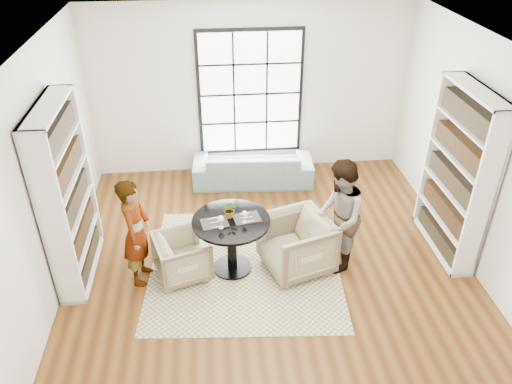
{
  "coord_description": "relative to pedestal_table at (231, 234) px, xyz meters",
  "views": [
    {
      "loc": [
        -0.74,
        -5.21,
        4.52
      ],
      "look_at": [
        -0.16,
        0.4,
        1.04
      ],
      "focal_mm": 35.0,
      "sensor_mm": 36.0,
      "label": 1
    }
  ],
  "objects": [
    {
      "name": "ground",
      "position": [
        0.52,
        -0.1,
        -0.59
      ],
      "size": [
        6.0,
        6.0,
        0.0
      ],
      "primitive_type": "plane",
      "color": "brown"
    },
    {
      "name": "room_shell",
      "position": [
        0.52,
        0.45,
        0.67
      ],
      "size": [
        6.0,
        6.01,
        6.0
      ],
      "color": "silver",
      "rests_on": "ground"
    },
    {
      "name": "rug",
      "position": [
        0.17,
        0.04,
        -0.58
      ],
      "size": [
        2.78,
        2.78,
        0.01
      ],
      "primitive_type": "cube",
      "rotation": [
        0.0,
        0.0,
        -0.08
      ],
      "color": "#C1BC90",
      "rests_on": "ground"
    },
    {
      "name": "pedestal_table",
      "position": [
        0.0,
        0.0,
        0.0
      ],
      "size": [
        1.03,
        1.03,
        0.82
      ],
      "rotation": [
        0.0,
        0.0,
        0.18
      ],
      "color": "black",
      "rests_on": "ground"
    },
    {
      "name": "sofa",
      "position": [
        0.51,
        2.35,
        -0.29
      ],
      "size": [
        2.12,
        0.95,
        0.61
      ],
      "primitive_type": "imported",
      "rotation": [
        0.0,
        0.0,
        3.07
      ],
      "color": "slate",
      "rests_on": "ground"
    },
    {
      "name": "armchair_left",
      "position": [
        -0.66,
        -0.05,
        -0.28
      ],
      "size": [
        0.86,
        0.85,
        0.63
      ],
      "primitive_type": "imported",
      "rotation": [
        0.0,
        0.0,
        1.87
      ],
      "color": "tan",
      "rests_on": "ground"
    },
    {
      "name": "armchair_right",
      "position": [
        0.87,
        -0.05,
        -0.2
      ],
      "size": [
        1.08,
        1.07,
        0.79
      ],
      "primitive_type": "imported",
      "rotation": [
        0.0,
        0.0,
        -1.26
      ],
      "color": "#BDB487",
      "rests_on": "ground"
    },
    {
      "name": "person_left",
      "position": [
        -1.21,
        -0.05,
        0.16
      ],
      "size": [
        0.45,
        0.6,
        1.51
      ],
      "primitive_type": "imported",
      "rotation": [
        0.0,
        0.0,
        1.41
      ],
      "color": "gray",
      "rests_on": "ground"
    },
    {
      "name": "person_right",
      "position": [
        1.42,
        -0.05,
        0.21
      ],
      "size": [
        0.75,
        0.89,
        1.61
      ],
      "primitive_type": "imported",
      "rotation": [
        0.0,
        0.0,
        -1.77
      ],
      "color": "gray",
      "rests_on": "ground"
    },
    {
      "name": "placemat_left",
      "position": [
        -0.21,
        -0.05,
        0.23
      ],
      "size": [
        0.38,
        0.32,
        0.01
      ],
      "primitive_type": "cube",
      "rotation": [
        0.0,
        0.0,
        0.18
      ],
      "color": "black",
      "rests_on": "pedestal_table"
    },
    {
      "name": "placemat_right",
      "position": [
        0.21,
        0.02,
        0.23
      ],
      "size": [
        0.38,
        0.32,
        0.01
      ],
      "primitive_type": "cube",
      "rotation": [
        0.0,
        0.0,
        0.18
      ],
      "color": "black",
      "rests_on": "pedestal_table"
    },
    {
      "name": "cutlery_left",
      "position": [
        -0.21,
        -0.05,
        0.24
      ],
      "size": [
        0.18,
        0.24,
        0.01
      ],
      "primitive_type": null,
      "rotation": [
        0.0,
        0.0,
        0.18
      ],
      "color": "silver",
      "rests_on": "placemat_left"
    },
    {
      "name": "cutlery_right",
      "position": [
        0.21,
        0.02,
        0.24
      ],
      "size": [
        0.18,
        0.24,
        0.01
      ],
      "primitive_type": null,
      "rotation": [
        0.0,
        0.0,
        0.18
      ],
      "color": "silver",
      "rests_on": "placemat_right"
    },
    {
      "name": "wine_glass_left",
      "position": [
        -0.14,
        -0.15,
        0.35
      ],
      "size": [
        0.08,
        0.08,
        0.18
      ],
      "color": "silver",
      "rests_on": "pedestal_table"
    },
    {
      "name": "wine_glass_right",
      "position": [
        0.17,
        -0.07,
        0.35
      ],
      "size": [
        0.08,
        0.08,
        0.17
      ],
      "color": "silver",
      "rests_on": "pedestal_table"
    },
    {
      "name": "flower_centerpiece",
      "position": [
        -0.01,
        0.07,
        0.34
      ],
      "size": [
        0.25,
        0.23,
        0.23
      ],
      "primitive_type": "imported",
      "rotation": [
        0.0,
        0.0,
        -0.29
      ],
      "color": "gray",
      "rests_on": "pedestal_table"
    }
  ]
}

